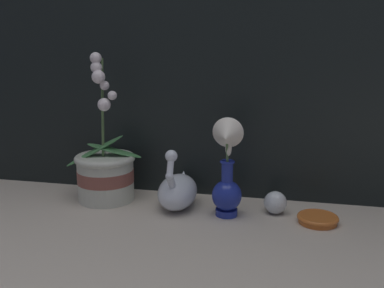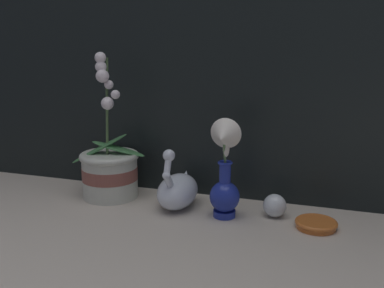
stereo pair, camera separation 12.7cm
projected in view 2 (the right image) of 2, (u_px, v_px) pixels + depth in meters
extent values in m
plane|color=#BCB2A3|center=(188.00, 224.00, 1.20)|extent=(2.80, 2.80, 0.00)
cylinder|color=beige|center=(110.00, 175.00, 1.40)|extent=(0.17, 0.17, 0.14)
cylinder|color=brown|center=(110.00, 173.00, 1.39)|extent=(0.17, 0.17, 0.04)
torus|color=beige|center=(109.00, 156.00, 1.38)|extent=(0.18, 0.18, 0.02)
cylinder|color=#4C6B3D|center=(107.00, 107.00, 1.35)|extent=(0.01, 0.03, 0.29)
ellipsoid|color=#427F47|center=(118.00, 149.00, 1.38)|extent=(0.17, 0.09, 0.06)
ellipsoid|color=#427F47|center=(99.00, 149.00, 1.38)|extent=(0.18, 0.09, 0.10)
sphere|color=white|center=(100.00, 58.00, 1.31)|extent=(0.03, 0.03, 0.03)
sphere|color=white|center=(101.00, 67.00, 1.31)|extent=(0.03, 0.03, 0.03)
sphere|color=white|center=(102.00, 76.00, 1.31)|extent=(0.04, 0.04, 0.04)
sphere|color=white|center=(109.00, 85.00, 1.33)|extent=(0.03, 0.03, 0.03)
sphere|color=white|center=(115.00, 95.00, 1.31)|extent=(0.03, 0.03, 0.03)
sphere|color=white|center=(108.00, 103.00, 1.31)|extent=(0.04, 0.04, 0.04)
ellipsoid|color=silver|center=(178.00, 191.00, 1.31)|extent=(0.11, 0.18, 0.10)
cone|color=silver|center=(185.00, 180.00, 1.37)|extent=(0.06, 0.08, 0.08)
cylinder|color=silver|center=(169.00, 182.00, 1.24)|extent=(0.02, 0.05, 0.06)
sphere|color=silver|center=(166.00, 176.00, 1.21)|extent=(0.02, 0.02, 0.02)
cylinder|color=silver|center=(168.00, 165.00, 1.22)|extent=(0.02, 0.04, 0.06)
sphere|color=silver|center=(169.00, 155.00, 1.22)|extent=(0.03, 0.03, 0.03)
cylinder|color=navy|center=(224.00, 213.00, 1.25)|extent=(0.06, 0.06, 0.02)
ellipsoid|color=navy|center=(225.00, 197.00, 1.24)|extent=(0.08, 0.08, 0.09)
cylinder|color=navy|center=(225.00, 173.00, 1.22)|extent=(0.03, 0.03, 0.06)
torus|color=navy|center=(225.00, 163.00, 1.22)|extent=(0.04, 0.04, 0.01)
cylinder|color=#567A47|center=(225.00, 152.00, 1.20)|extent=(0.01, 0.02, 0.06)
cone|color=white|center=(223.00, 136.00, 1.18)|extent=(0.08, 0.06, 0.09)
ellipsoid|color=white|center=(226.00, 149.00, 1.20)|extent=(0.02, 0.02, 0.04)
sphere|color=silver|center=(275.00, 206.00, 1.24)|extent=(0.06, 0.06, 0.06)
cylinder|color=#C66628|center=(316.00, 224.00, 1.17)|extent=(0.10, 0.10, 0.02)
torus|color=#C66628|center=(316.00, 223.00, 1.17)|extent=(0.11, 0.11, 0.01)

